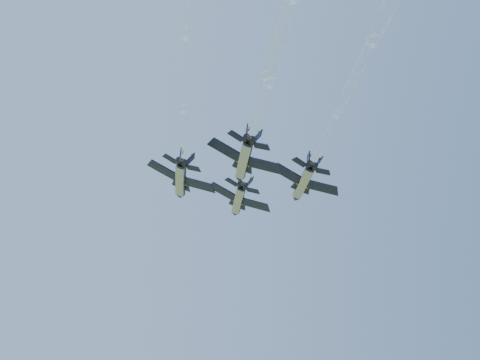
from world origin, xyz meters
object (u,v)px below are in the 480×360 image
object	(u,v)px
jet_left	(181,180)
jet_lead	(239,200)
jet_slot	(244,160)
jet_right	(303,183)

from	to	relation	value
jet_left	jet_lead	bearing A→B (deg)	43.51
jet_left	jet_slot	size ratio (longest dim) A/B	1.00
jet_lead	jet_slot	world-z (taller)	same
jet_left	jet_right	distance (m)	23.91
jet_right	jet_slot	bearing A→B (deg)	-139.74
jet_left	jet_slot	xyz separation A→B (m)	(8.86, -13.10, 0.00)
jet_lead	jet_left	size ratio (longest dim) A/B	1.00
jet_slot	jet_lead	bearing A→B (deg)	87.60
jet_right	jet_slot	distance (m)	16.65
jet_left	jet_right	bearing A→B (deg)	-0.96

